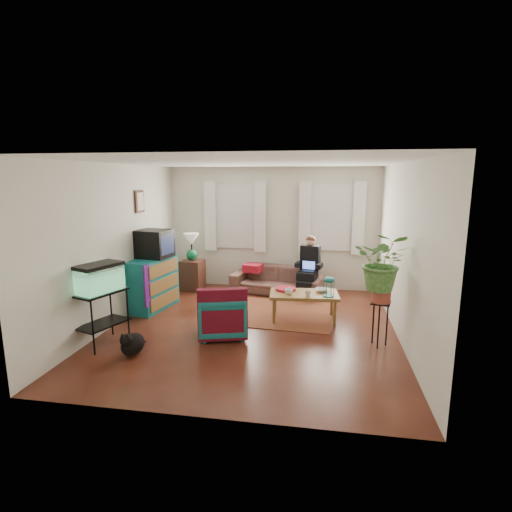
% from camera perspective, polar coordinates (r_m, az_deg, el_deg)
% --- Properties ---
extents(floor, '(4.50, 5.00, 0.01)m').
position_cam_1_polar(floor, '(6.53, -0.59, -10.19)').
color(floor, '#4F2B14').
rests_on(floor, ground).
extents(ceiling, '(4.50, 5.00, 0.01)m').
position_cam_1_polar(ceiling, '(6.09, -0.64, 13.24)').
color(ceiling, white).
rests_on(ceiling, wall_back).
extents(wall_back, '(4.50, 0.01, 2.60)m').
position_cam_1_polar(wall_back, '(8.63, 2.32, 3.96)').
color(wall_back, silver).
rests_on(wall_back, floor).
extents(wall_front, '(4.50, 0.01, 2.60)m').
position_cam_1_polar(wall_front, '(3.81, -7.30, -5.36)').
color(wall_front, silver).
rests_on(wall_front, floor).
extents(wall_left, '(0.01, 5.00, 2.60)m').
position_cam_1_polar(wall_left, '(6.94, -19.24, 1.59)').
color(wall_left, silver).
rests_on(wall_left, floor).
extents(wall_right, '(0.01, 5.00, 2.60)m').
position_cam_1_polar(wall_right, '(6.20, 20.32, 0.44)').
color(wall_right, silver).
rests_on(wall_right, floor).
extents(window_left, '(1.08, 0.04, 1.38)m').
position_cam_1_polar(window_left, '(8.72, -2.93, 5.68)').
color(window_left, white).
rests_on(window_left, wall_back).
extents(window_right, '(1.08, 0.04, 1.38)m').
position_cam_1_polar(window_right, '(8.51, 10.73, 5.38)').
color(window_right, white).
rests_on(window_right, wall_back).
extents(curtains_left, '(1.36, 0.06, 1.50)m').
position_cam_1_polar(curtains_left, '(8.64, -3.04, 5.63)').
color(curtains_left, white).
rests_on(curtains_left, wall_back).
extents(curtains_right, '(1.36, 0.06, 1.50)m').
position_cam_1_polar(curtains_right, '(8.43, 10.74, 5.32)').
color(curtains_right, white).
rests_on(curtains_right, wall_back).
extents(picture_frame, '(0.04, 0.32, 0.40)m').
position_cam_1_polar(picture_frame, '(7.60, -16.25, 7.49)').
color(picture_frame, '#3D2616').
rests_on(picture_frame, wall_left).
extents(area_rug, '(2.11, 1.74, 0.01)m').
position_cam_1_polar(area_rug, '(7.18, 2.75, -8.13)').
color(area_rug, maroon).
rests_on(area_rug, floor).
extents(sofa, '(1.99, 1.10, 0.73)m').
position_cam_1_polar(sofa, '(8.34, 3.01, -2.82)').
color(sofa, brown).
rests_on(sofa, floor).
extents(seated_person, '(0.58, 0.66, 1.12)m').
position_cam_1_polar(seated_person, '(8.11, 7.57, -1.90)').
color(seated_person, black).
rests_on(seated_person, sofa).
extents(side_table, '(0.47, 0.47, 0.64)m').
position_cam_1_polar(side_table, '(8.68, -9.05, -2.70)').
color(side_table, '#3E2217').
rests_on(side_table, floor).
extents(table_lamp, '(0.36, 0.36, 0.59)m').
position_cam_1_polar(table_lamp, '(8.55, -9.17, 1.20)').
color(table_lamp, white).
rests_on(table_lamp, side_table).
extents(dresser, '(0.69, 1.12, 0.94)m').
position_cam_1_polar(dresser, '(7.58, -14.69, -3.79)').
color(dresser, navy).
rests_on(dresser, floor).
extents(crt_tv, '(0.66, 0.61, 0.50)m').
position_cam_1_polar(crt_tv, '(7.50, -14.38, 1.73)').
color(crt_tv, black).
rests_on(crt_tv, dresser).
extents(aquarium_stand, '(0.61, 0.80, 0.79)m').
position_cam_1_polar(aquarium_stand, '(6.19, -21.08, -8.29)').
color(aquarium_stand, black).
rests_on(aquarium_stand, floor).
extents(aquarium, '(0.55, 0.73, 0.42)m').
position_cam_1_polar(aquarium, '(6.03, -21.48, -2.87)').
color(aquarium, '#7FD899').
rests_on(aquarium, aquarium_stand).
extents(black_cat, '(0.28, 0.44, 0.37)m').
position_cam_1_polar(black_cat, '(5.79, -17.22, -11.63)').
color(black_cat, black).
rests_on(black_cat, floor).
extents(armchair, '(0.86, 0.83, 0.72)m').
position_cam_1_polar(armchair, '(6.15, -4.87, -8.05)').
color(armchair, navy).
rests_on(armchair, floor).
extents(serape_throw, '(0.74, 0.36, 0.59)m').
position_cam_1_polar(serape_throw, '(5.84, -4.80, -7.55)').
color(serape_throw, '#9E0A0A').
rests_on(serape_throw, armchair).
extents(coffee_table, '(1.19, 0.72, 0.47)m').
position_cam_1_polar(coffee_table, '(6.85, 6.83, -7.15)').
color(coffee_table, brown).
rests_on(coffee_table, floor).
extents(cup_a, '(0.14, 0.14, 0.10)m').
position_cam_1_polar(cup_a, '(6.66, 4.70, -5.08)').
color(cup_a, white).
rests_on(cup_a, coffee_table).
extents(cup_b, '(0.11, 0.11, 0.10)m').
position_cam_1_polar(cup_b, '(6.59, 7.41, -5.33)').
color(cup_b, beige).
rests_on(cup_b, coffee_table).
extents(bowl, '(0.24, 0.24, 0.06)m').
position_cam_1_polar(bowl, '(6.90, 9.43, -4.83)').
color(bowl, white).
rests_on(bowl, coffee_table).
extents(snack_tray, '(0.38, 0.38, 0.04)m').
position_cam_1_polar(snack_tray, '(6.92, 4.26, -4.71)').
color(snack_tray, '#B21414').
rests_on(snack_tray, coffee_table).
extents(birdcage, '(0.20, 0.20, 0.33)m').
position_cam_1_polar(birdcage, '(6.62, 10.37, -4.30)').
color(birdcage, '#115B6B').
rests_on(birdcage, coffee_table).
extents(plant_stand, '(0.34, 0.34, 0.65)m').
position_cam_1_polar(plant_stand, '(6.02, 17.23, -9.28)').
color(plant_stand, black).
rests_on(plant_stand, floor).
extents(potted_plant, '(0.88, 0.81, 0.83)m').
position_cam_1_polar(potted_plant, '(5.80, 17.67, -2.05)').
color(potted_plant, '#599947').
rests_on(potted_plant, plant_stand).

